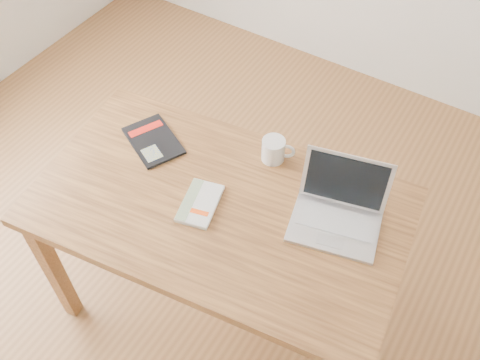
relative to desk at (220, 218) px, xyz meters
The scene contains 6 objects.
room 0.72m from the desk, 134.02° to the right, with size 4.04×4.04×2.70m.
desk is the anchor object (origin of this frame).
white_guidebook 0.12m from the desk, 142.84° to the right, with size 0.16×0.22×0.02m.
black_guidebook 0.41m from the desk, 163.17° to the left, with size 0.29×0.26×0.01m.
laptop 0.43m from the desk, 23.29° to the left, with size 0.35×0.33×0.21m.
coffee_mug 0.32m from the desk, 78.64° to the left, with size 0.12×0.09×0.09m.
Camera 1 is at (0.74, -0.78, 2.26)m, focal length 40.00 mm.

